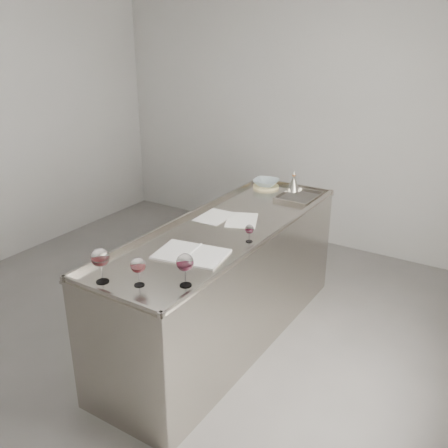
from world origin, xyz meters
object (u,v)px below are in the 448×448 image
Objects in this scene: notebook at (191,254)px; wine_funnel at (293,185)px; wine_glass_middle at (138,266)px; wine_glass_small at (249,230)px; wine_glass_left at (100,258)px; wine_glass_right at (185,263)px; counter at (225,284)px; ceramic_bowl at (266,182)px.

wine_funnel is (-0.01, 1.59, 0.05)m from notebook.
wine_glass_small is at bearing 75.51° from wine_glass_middle.
wine_glass_right is (0.44, 0.22, -0.01)m from wine_glass_left.
wine_glass_right is 1.95m from wine_funnel.
ceramic_bowl is at bearing 101.21° from counter.
wine_glass_right reaches higher than notebook.
counter is 4.89× the size of notebook.
wine_glass_middle is at bearing -148.18° from wine_glass_right.
wine_glass_middle is 0.76× the size of ceramic_bowl.
counter is 19.43× the size of wine_glass_small.
wine_glass_middle reaches higher than notebook.
wine_glass_small is 0.54× the size of ceramic_bowl.
counter is 11.37× the size of wine_glass_left.
wine_glass_small reaches higher than ceramic_bowl.
wine_glass_right reaches higher than wine_glass_middle.
ceramic_bowl reaches higher than counter.
wine_glass_small is (0.27, -0.12, 0.56)m from counter.
wine_funnel is at bearing 10.82° from ceramic_bowl.
wine_glass_left is at bearing -152.79° from wine_glass_right.
ceramic_bowl is (-0.48, 1.15, -0.04)m from wine_glass_small.
notebook is at bearing 68.67° from wine_glass_left.
wine_glass_left is 2.11m from ceramic_bowl.
notebook is at bearing -83.02° from counter.
notebook is at bearing -118.67° from wine_glass_small.
wine_glass_right is (0.27, -0.86, 0.61)m from counter.
wine_glass_left is (-0.16, -1.08, 0.62)m from counter.
counter is 13.95× the size of wine_glass_middle.
wine_glass_middle is (0.21, 0.08, -0.03)m from wine_glass_left.
wine_glass_left reaches higher than wine_glass_small.
wine_glass_middle reaches higher than wine_glass_small.
wine_glass_left is at bearing -121.20° from notebook.
wine_glass_small is 0.67× the size of wine_funnel.
wine_funnel is (0.00, 2.08, -0.07)m from wine_glass_middle.
wine_funnel is at bearing 89.99° from wine_glass_middle.
wine_funnel is at bearing 100.70° from wine_glass_small.
wine_glass_right is at bearing 31.82° from wine_glass_middle.
ceramic_bowl reaches higher than notebook.
wine_glass_middle is (0.05, -1.00, 0.59)m from counter.
counter is at bearing 87.11° from notebook.
ceramic_bowl is (-0.20, 1.03, 0.52)m from counter.
wine_funnel reaches higher than notebook.
wine_glass_left is 1.07× the size of wine_glass_right.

